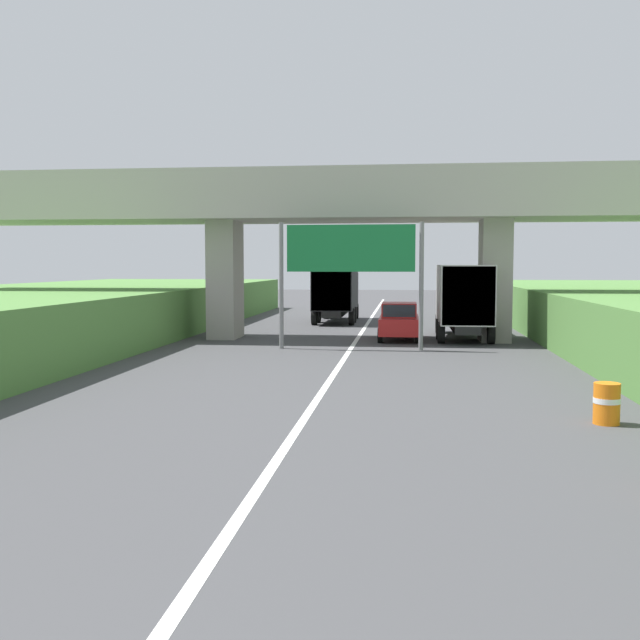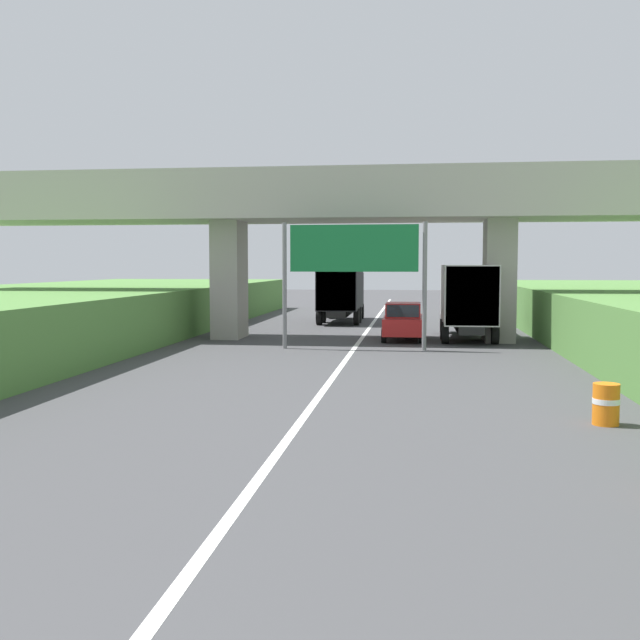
{
  "view_description": "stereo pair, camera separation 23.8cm",
  "coord_description": "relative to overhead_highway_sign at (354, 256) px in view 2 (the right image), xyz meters",
  "views": [
    {
      "loc": [
        2.26,
        -1.29,
        3.46
      ],
      "look_at": [
        0.0,
        17.98,
        2.0
      ],
      "focal_mm": 41.49,
      "sensor_mm": 36.0,
      "label": 1
    },
    {
      "loc": [
        2.49,
        -1.26,
        3.46
      ],
      "look_at": [
        0.0,
        17.98,
        2.0
      ],
      "focal_mm": 41.49,
      "sensor_mm": 36.0,
      "label": 2
    }
  ],
  "objects": [
    {
      "name": "lane_centre_stripe",
      "position": [
        0.0,
        -2.49,
        -3.79
      ],
      "size": [
        0.2,
        92.31,
        0.01
      ],
      "primitive_type": "cube",
      "color": "white",
      "rests_on": "ground"
    },
    {
      "name": "overpass_bridge",
      "position": [
        0.0,
        4.05,
        1.97
      ],
      "size": [
        40.0,
        4.8,
        7.67
      ],
      "color": "#ADA89E",
      "rests_on": "ground"
    },
    {
      "name": "overhead_highway_sign",
      "position": [
        0.0,
        0.0,
        0.0
      ],
      "size": [
        5.88,
        0.18,
        5.17
      ],
      "color": "slate",
      "rests_on": "ground"
    },
    {
      "name": "truck_black",
      "position": [
        -1.91,
        14.3,
        -1.86
      ],
      "size": [
        2.44,
        7.3,
        3.44
      ],
      "color": "black",
      "rests_on": "ground"
    },
    {
      "name": "truck_silver",
      "position": [
        4.86,
        5.02,
        -1.86
      ],
      "size": [
        2.44,
        7.3,
        3.44
      ],
      "color": "black",
      "rests_on": "ground"
    },
    {
      "name": "car_red",
      "position": [
        1.94,
        4.03,
        -2.94
      ],
      "size": [
        1.86,
        4.1,
        1.72
      ],
      "color": "red",
      "rests_on": "ground"
    },
    {
      "name": "construction_barrel_2",
      "position": [
        6.6,
        -13.49,
        -3.34
      ],
      "size": [
        0.57,
        0.57,
        0.9
      ],
      "color": "orange",
      "rests_on": "ground"
    }
  ]
}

